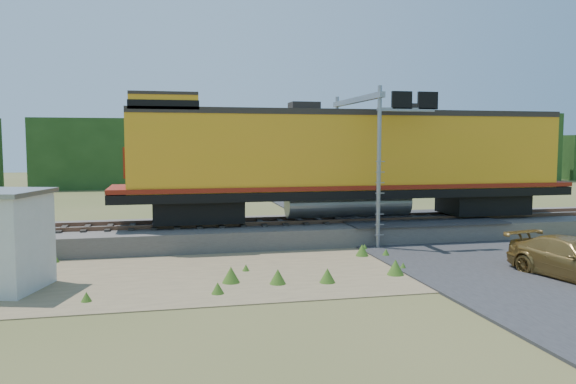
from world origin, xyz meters
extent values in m
plane|color=#475123|center=(0.00, 0.00, 0.00)|extent=(140.00, 140.00, 0.00)
cube|color=slate|center=(0.00, 6.00, 0.40)|extent=(70.00, 5.00, 0.80)
cube|color=brown|center=(0.00, 5.28, 0.88)|extent=(70.00, 0.10, 0.16)
cube|color=brown|center=(0.00, 6.72, 0.88)|extent=(70.00, 0.10, 0.16)
cube|color=#8C7754|center=(-2.00, 0.50, 0.01)|extent=(26.00, 8.00, 0.03)
cube|color=#38383A|center=(7.00, 6.00, 0.83)|extent=(7.00, 5.20, 0.06)
cube|color=#38383A|center=(7.00, 22.00, 0.04)|extent=(7.00, 24.00, 0.08)
cube|color=#1E3E16|center=(0.00, 38.00, 3.25)|extent=(36.00, 3.00, 6.50)
cube|color=#1E3E16|center=(40.00, 38.00, 3.00)|extent=(50.00, 3.00, 6.00)
cube|color=black|center=(-2.70, 6.00, 1.42)|extent=(3.70, 2.36, 0.92)
cube|color=black|center=(10.65, 6.00, 1.42)|extent=(3.70, 2.36, 0.92)
cube|color=black|center=(3.97, 6.00, 2.07)|extent=(20.54, 3.08, 0.37)
cylinder|color=gray|center=(3.97, 6.00, 1.58)|extent=(5.65, 1.23, 1.23)
cube|color=orange|center=(3.97, 6.00, 3.85)|extent=(19.00, 2.98, 3.18)
cube|color=maroon|center=(3.97, 6.00, 2.38)|extent=(20.54, 3.13, 0.18)
cube|color=#28231E|center=(3.97, 6.00, 5.56)|extent=(19.00, 3.03, 0.25)
cube|color=orange|center=(-4.04, 6.00, 5.80)|extent=(2.67, 2.98, 0.72)
cube|color=#28231E|center=(-4.04, 6.00, 6.20)|extent=(2.67, 3.03, 0.12)
cube|color=black|center=(-4.04, 6.00, 5.75)|extent=(2.72, 3.03, 0.36)
cube|color=maroon|center=(-5.58, 6.00, 3.49)|extent=(0.10, 2.05, 1.23)
cube|color=#28231E|center=(1.92, 6.00, 5.80)|extent=(1.23, 1.03, 0.46)
cube|color=#28231E|center=(7.05, 6.00, 5.80)|extent=(1.23, 1.03, 0.46)
cylinder|color=gray|center=(4.30, 3.20, 3.27)|extent=(0.17, 0.17, 6.53)
cylinder|color=gray|center=(4.30, 8.80, 3.27)|extent=(0.17, 0.17, 6.53)
cube|color=gray|center=(4.30, 6.00, 6.16)|extent=(0.23, 6.20, 0.23)
cube|color=gray|center=(5.42, 3.20, 5.60)|extent=(2.43, 0.14, 0.14)
cube|color=black|center=(5.23, 3.20, 5.97)|extent=(0.84, 0.14, 0.70)
cube|color=black|center=(6.35, 3.20, 5.97)|extent=(0.84, 0.14, 0.70)
imported|color=olive|center=(8.40, -3.00, 0.65)|extent=(2.73, 4.78, 1.30)
camera|label=1|loc=(-4.04, -17.84, 4.27)|focal=35.00mm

